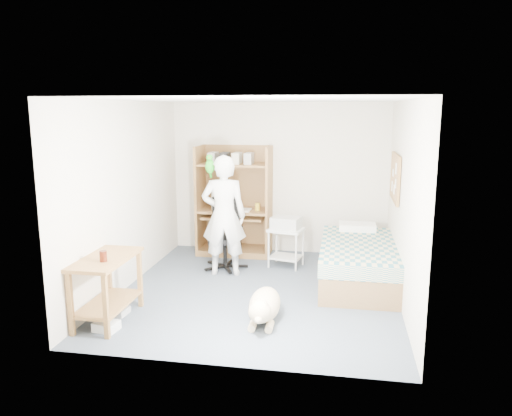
# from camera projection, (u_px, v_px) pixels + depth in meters

# --- Properties ---
(floor) EXTENTS (4.00, 4.00, 0.00)m
(floor) POSITION_uv_depth(u_px,v_px,m) (259.00, 291.00, 6.65)
(floor) COLOR #475260
(floor) RESTS_ON ground
(wall_back) EXTENTS (3.60, 0.02, 2.50)m
(wall_back) POSITION_uv_depth(u_px,v_px,m) (279.00, 178.00, 8.34)
(wall_back) COLOR silver
(wall_back) RESTS_ON floor
(wall_right) EXTENTS (0.02, 4.00, 2.50)m
(wall_right) POSITION_uv_depth(u_px,v_px,m) (404.00, 204.00, 6.10)
(wall_right) COLOR silver
(wall_right) RESTS_ON floor
(wall_left) EXTENTS (0.02, 4.00, 2.50)m
(wall_left) POSITION_uv_depth(u_px,v_px,m) (127.00, 195.00, 6.71)
(wall_left) COLOR silver
(wall_left) RESTS_ON floor
(ceiling) EXTENTS (3.60, 4.00, 0.02)m
(ceiling) POSITION_uv_depth(u_px,v_px,m) (259.00, 100.00, 6.16)
(ceiling) COLOR white
(ceiling) RESTS_ON wall_back
(computer_hutch) EXTENTS (1.20, 0.63, 1.80)m
(computer_hutch) POSITION_uv_depth(u_px,v_px,m) (235.00, 205.00, 8.29)
(computer_hutch) COLOR brown
(computer_hutch) RESTS_ON floor
(bed) EXTENTS (1.02, 2.02, 0.66)m
(bed) POSITION_uv_depth(u_px,v_px,m) (358.00, 262.00, 6.97)
(bed) COLOR brown
(bed) RESTS_ON floor
(side_desk) EXTENTS (0.50, 1.00, 0.75)m
(side_desk) POSITION_uv_depth(u_px,v_px,m) (107.00, 279.00, 5.65)
(side_desk) COLOR brown
(side_desk) RESTS_ON floor
(corkboard) EXTENTS (0.04, 0.94, 0.66)m
(corkboard) POSITION_uv_depth(u_px,v_px,m) (395.00, 178.00, 6.94)
(corkboard) COLOR #9B6A45
(corkboard) RESTS_ON wall_right
(office_chair) EXTENTS (0.59, 0.59, 1.06)m
(office_chair) POSITION_uv_depth(u_px,v_px,m) (225.00, 244.00, 7.59)
(office_chair) COLOR black
(office_chair) RESTS_ON floor
(person) EXTENTS (0.69, 0.51, 1.76)m
(person) POSITION_uv_depth(u_px,v_px,m) (224.00, 216.00, 7.19)
(person) COLOR white
(person) RESTS_ON floor
(parrot) EXTENTS (0.13, 0.23, 0.35)m
(parrot) POSITION_uv_depth(u_px,v_px,m) (210.00, 165.00, 7.09)
(parrot) COLOR #1C9315
(parrot) RESTS_ON person
(dog) EXTENTS (0.37, 1.11, 0.41)m
(dog) POSITION_uv_depth(u_px,v_px,m) (264.00, 305.00, 5.71)
(dog) COLOR beige
(dog) RESTS_ON floor
(printer_cart) EXTENTS (0.58, 0.50, 0.60)m
(printer_cart) POSITION_uv_depth(u_px,v_px,m) (286.00, 241.00, 7.63)
(printer_cart) COLOR silver
(printer_cart) RESTS_ON floor
(printer) EXTENTS (0.48, 0.41, 0.18)m
(printer) POSITION_uv_depth(u_px,v_px,m) (286.00, 223.00, 7.58)
(printer) COLOR #B0B1AC
(printer) RESTS_ON printer_cart
(crt_monitor) EXTENTS (0.42, 0.44, 0.36)m
(crt_monitor) POSITION_uv_depth(u_px,v_px,m) (224.00, 197.00, 8.30)
(crt_monitor) COLOR beige
(crt_monitor) RESTS_ON computer_hutch
(keyboard) EXTENTS (0.47, 0.21, 0.03)m
(keyboard) POSITION_uv_depth(u_px,v_px,m) (231.00, 216.00, 8.17)
(keyboard) COLOR beige
(keyboard) RESTS_ON computer_hutch
(pencil_cup) EXTENTS (0.08, 0.08, 0.12)m
(pencil_cup) POSITION_uv_depth(u_px,v_px,m) (257.00, 207.00, 8.13)
(pencil_cup) COLOR yellow
(pencil_cup) RESTS_ON computer_hutch
(drink_glass) EXTENTS (0.08, 0.08, 0.12)m
(drink_glass) POSITION_uv_depth(u_px,v_px,m) (103.00, 256.00, 5.44)
(drink_glass) COLOR #40150A
(drink_glass) RESTS_ON side_desk
(floor_box_a) EXTENTS (0.28, 0.23, 0.10)m
(floor_box_a) POSITION_uv_depth(u_px,v_px,m) (106.00, 326.00, 5.47)
(floor_box_a) COLOR silver
(floor_box_a) RESTS_ON floor
(floor_box_b) EXTENTS (0.20, 0.23, 0.08)m
(floor_box_b) POSITION_uv_depth(u_px,v_px,m) (119.00, 311.00, 5.89)
(floor_box_b) COLOR #BBBBB6
(floor_box_b) RESTS_ON floor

